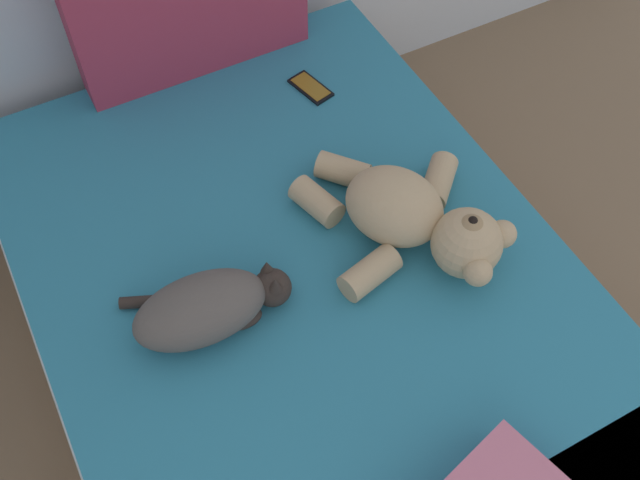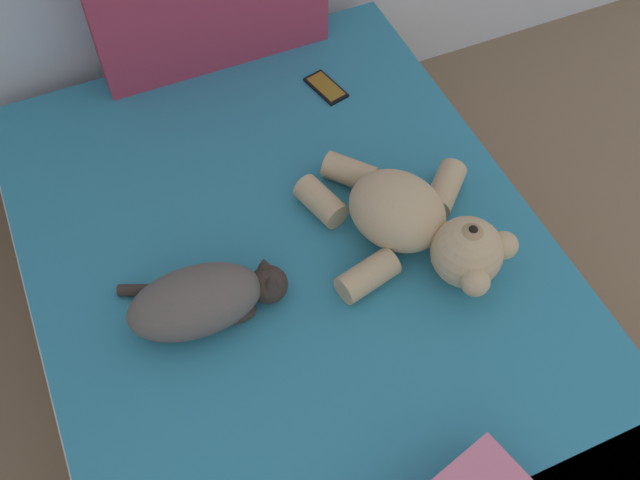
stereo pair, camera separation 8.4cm
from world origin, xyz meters
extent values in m
cube|color=#9E7A56|center=(1.57, 3.29, 0.13)|extent=(1.42, 2.02, 0.26)
cube|color=white|center=(1.57, 3.29, 0.35)|extent=(1.38, 1.96, 0.18)
cube|color=teal|center=(1.57, 3.35, 0.45)|extent=(1.36, 1.82, 0.02)
ellipsoid|color=#59514C|center=(1.28, 3.29, 0.54)|extent=(0.35, 0.21, 0.15)
sphere|color=#332823|center=(1.47, 3.28, 0.51)|extent=(0.10, 0.10, 0.10)
cone|color=#332823|center=(1.47, 3.30, 0.57)|extent=(0.04, 0.04, 0.04)
cone|color=#332823|center=(1.47, 3.25, 0.57)|extent=(0.04, 0.04, 0.04)
cylinder|color=#332823|center=(1.19, 3.40, 0.48)|extent=(0.16, 0.09, 0.03)
ellipsoid|color=#332823|center=(1.37, 3.24, 0.48)|extent=(0.10, 0.06, 0.04)
ellipsoid|color=tan|center=(1.86, 3.33, 0.55)|extent=(0.33, 0.35, 0.19)
sphere|color=tan|center=(1.96, 3.14, 0.55)|extent=(0.19, 0.19, 0.19)
sphere|color=#9E7F58|center=(1.96, 3.14, 0.62)|extent=(0.07, 0.07, 0.07)
sphere|color=black|center=(1.96, 3.14, 0.65)|extent=(0.02, 0.02, 0.02)
sphere|color=tan|center=(2.06, 3.11, 0.56)|extent=(0.07, 0.07, 0.07)
sphere|color=tan|center=(1.93, 3.05, 0.56)|extent=(0.07, 0.07, 0.07)
cylinder|color=tan|center=(2.04, 3.38, 0.50)|extent=(0.17, 0.17, 0.08)
cylinder|color=tan|center=(1.82, 3.54, 0.50)|extent=(0.16, 0.17, 0.08)
cylinder|color=tan|center=(1.72, 3.20, 0.50)|extent=(0.18, 0.11, 0.08)
cylinder|color=tan|center=(1.71, 3.48, 0.50)|extent=(0.12, 0.17, 0.08)
cube|color=black|center=(1.92, 3.92, 0.46)|extent=(0.10, 0.16, 0.01)
cube|color=olive|center=(1.92, 3.92, 0.47)|extent=(0.09, 0.14, 0.00)
camera|label=1|loc=(1.11, 2.35, 2.12)|focal=41.65mm
camera|label=2|loc=(1.19, 2.31, 2.12)|focal=41.65mm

